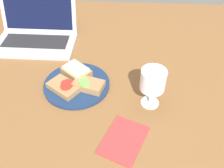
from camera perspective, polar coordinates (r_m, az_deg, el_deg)
wooden_table at (r=95.55cm, az=-1.06°, el=-0.37°), size 140.00×140.00×3.00cm
plate at (r=93.76cm, az=-8.05°, el=-0.14°), size 24.51×24.51×1.24cm
sandwich_with_cucumber at (r=90.33cm, az=-5.41°, el=-0.16°), size 12.11×9.07×3.01cm
sandwich_with_cheese at (r=96.15cm, az=-8.17°, el=2.92°), size 12.74×12.35×3.45cm
sandwich_with_tomato at (r=91.04cm, az=-10.89°, el=-0.62°), size 13.38×12.36×2.59cm
wine_glass at (r=80.94cm, az=9.34°, el=0.64°), size 8.30×8.30×14.42cm
laptop at (r=120.44cm, az=-16.95°, el=11.32°), size 35.57×25.73×19.61cm
napkin at (r=77.47cm, az=2.68°, el=-12.62°), size 16.39×18.72×0.40cm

